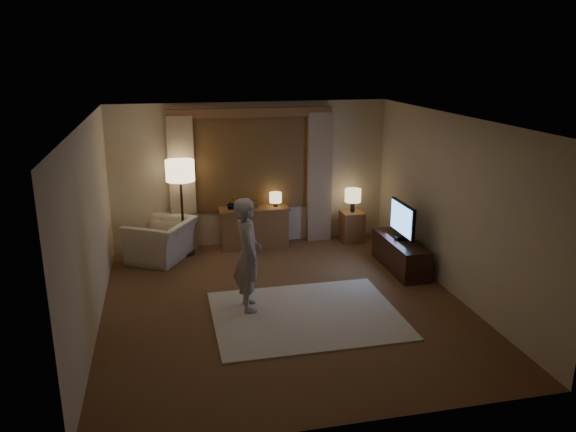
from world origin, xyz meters
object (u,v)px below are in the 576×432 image
object	(u,v)px
person	(248,254)
side_table	(352,226)
tv_stand	(400,254)
armchair	(161,240)
sideboard	(254,228)

from	to	relation	value
person	side_table	bearing A→B (deg)	-43.95
tv_stand	person	xyz separation A→B (m)	(-2.66, -0.94, 0.56)
person	tv_stand	bearing A→B (deg)	-71.07
armchair	side_table	distance (m)	3.52
sideboard	person	distance (m)	2.63
armchair	tv_stand	world-z (taller)	armchair
sideboard	side_table	world-z (taller)	sideboard
sideboard	person	world-z (taller)	person
sideboard	tv_stand	distance (m)	2.69
tv_stand	person	bearing A→B (deg)	-160.48
tv_stand	person	world-z (taller)	person
sideboard	side_table	size ratio (longest dim) A/B	2.14
side_table	tv_stand	distance (m)	1.58
armchair	person	xyz separation A→B (m)	(1.16, -2.25, 0.46)
sideboard	armchair	bearing A→B (deg)	-170.02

